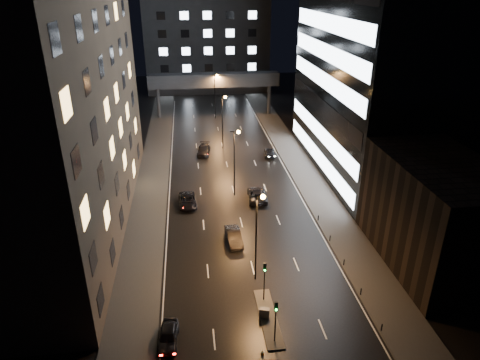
{
  "coord_description": "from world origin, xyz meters",
  "views": [
    {
      "loc": [
        -6.23,
        -28.69,
        29.05
      ],
      "look_at": [
        0.42,
        24.72,
        4.0
      ],
      "focal_mm": 32.0,
      "sensor_mm": 36.0,
      "label": 1
    }
  ],
  "objects_px": {
    "car_away_d": "(204,150)",
    "car_toward_b": "(270,152)",
    "car_away_c": "(188,201)",
    "car_away_b": "(234,236)",
    "utility_cabinet": "(264,313)",
    "car_away_a": "(168,336)",
    "car_toward_a": "(257,195)"
  },
  "relations": [
    {
      "from": "car_toward_a",
      "to": "car_toward_b",
      "type": "xyz_separation_m",
      "value": [
        5.04,
        16.76,
        -0.12
      ]
    },
    {
      "from": "car_toward_b",
      "to": "car_away_c",
      "type": "bearing_deg",
      "value": 56.4
    },
    {
      "from": "car_toward_a",
      "to": "car_away_d",
      "type": "bearing_deg",
      "value": -66.8
    },
    {
      "from": "utility_cabinet",
      "to": "car_toward_a",
      "type": "bearing_deg",
      "value": 98.7
    },
    {
      "from": "car_away_c",
      "to": "car_toward_a",
      "type": "relative_size",
      "value": 0.93
    },
    {
      "from": "car_away_a",
      "to": "car_away_b",
      "type": "xyz_separation_m",
      "value": [
        7.5,
        15.27,
        0.09
      ]
    },
    {
      "from": "car_away_a",
      "to": "utility_cabinet",
      "type": "relative_size",
      "value": 3.85
    },
    {
      "from": "car_toward_a",
      "to": "utility_cabinet",
      "type": "bearing_deg",
      "value": 85.85
    },
    {
      "from": "car_away_b",
      "to": "car_toward_a",
      "type": "height_order",
      "value": "car_away_b"
    },
    {
      "from": "car_toward_a",
      "to": "utility_cabinet",
      "type": "relative_size",
      "value": 5.29
    },
    {
      "from": "car_away_b",
      "to": "car_away_a",
      "type": "bearing_deg",
      "value": -119.8
    },
    {
      "from": "car_away_b",
      "to": "car_toward_a",
      "type": "bearing_deg",
      "value": 63.21
    },
    {
      "from": "car_away_a",
      "to": "car_away_d",
      "type": "distance_m",
      "value": 45.56
    },
    {
      "from": "car_toward_b",
      "to": "car_away_a",
      "type": "bearing_deg",
      "value": 75.77
    },
    {
      "from": "car_toward_a",
      "to": "car_away_b",
      "type": "bearing_deg",
      "value": 70.29
    },
    {
      "from": "car_away_d",
      "to": "car_toward_b",
      "type": "xyz_separation_m",
      "value": [
        11.92,
        -2.4,
        -0.12
      ]
    },
    {
      "from": "car_away_b",
      "to": "car_away_c",
      "type": "distance_m",
      "value": 11.65
    },
    {
      "from": "car_away_a",
      "to": "car_toward_a",
      "type": "distance_m",
      "value": 28.78
    },
    {
      "from": "car_toward_a",
      "to": "car_away_c",
      "type": "bearing_deg",
      "value": 6.6
    },
    {
      "from": "utility_cabinet",
      "to": "car_away_a",
      "type": "bearing_deg",
      "value": -152.17
    },
    {
      "from": "car_away_d",
      "to": "car_toward_a",
      "type": "distance_m",
      "value": 20.36
    },
    {
      "from": "car_away_b",
      "to": "car_away_c",
      "type": "relative_size",
      "value": 0.91
    },
    {
      "from": "car_away_a",
      "to": "utility_cabinet",
      "type": "distance_m",
      "value": 9.08
    },
    {
      "from": "utility_cabinet",
      "to": "car_toward_b",
      "type": "bearing_deg",
      "value": 94.88
    },
    {
      "from": "car_away_d",
      "to": "car_toward_b",
      "type": "relative_size",
      "value": 1.19
    },
    {
      "from": "car_away_d",
      "to": "car_toward_a",
      "type": "xyz_separation_m",
      "value": [
        6.88,
        -19.16,
        -0.0
      ]
    },
    {
      "from": "car_away_d",
      "to": "car_toward_a",
      "type": "bearing_deg",
      "value": -62.48
    },
    {
      "from": "car_away_b",
      "to": "utility_cabinet",
      "type": "distance_m",
      "value": 13.52
    },
    {
      "from": "car_away_d",
      "to": "car_toward_b",
      "type": "distance_m",
      "value": 12.16
    },
    {
      "from": "car_toward_b",
      "to": "utility_cabinet",
      "type": "height_order",
      "value": "car_toward_b"
    },
    {
      "from": "car_away_a",
      "to": "car_toward_b",
      "type": "height_order",
      "value": "car_away_a"
    },
    {
      "from": "car_away_a",
      "to": "car_toward_a",
      "type": "relative_size",
      "value": 0.73
    }
  ]
}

